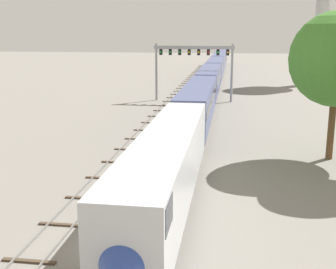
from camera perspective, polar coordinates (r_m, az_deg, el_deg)
ground_plane at (r=22.73m, az=-7.12°, el=-14.30°), size 400.00×400.00×0.00m
track_main at (r=80.14m, az=5.72°, el=5.75°), size 2.60×200.00×0.16m
track_near at (r=60.96m, az=-0.37°, el=3.44°), size 2.60×160.00×0.16m
passenger_train at (r=82.24m, az=5.84°, el=7.72°), size 3.04×137.11×4.80m
signal_gantry at (r=67.16m, az=3.38°, el=9.82°), size 12.10×0.49×8.70m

